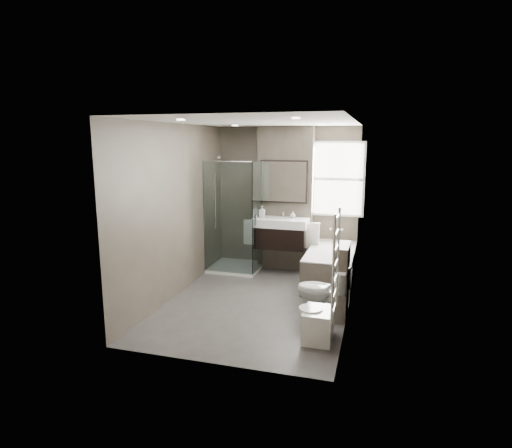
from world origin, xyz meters
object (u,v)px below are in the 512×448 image
(vanity, at_px, (281,233))
(toilet, at_px, (322,291))
(bathtub, at_px, (331,265))
(bidet, at_px, (318,324))

(vanity, relative_size, toilet, 1.32)
(bathtub, relative_size, bidet, 3.26)
(toilet, bearing_deg, vanity, -142.54)
(bidet, bearing_deg, bathtub, 92.41)
(bathtub, height_order, bidet, bathtub)
(bathtub, relative_size, toilet, 2.23)
(bathtub, distance_m, bidet, 2.13)
(vanity, relative_size, bathtub, 0.59)
(bidet, bearing_deg, toilet, 93.57)
(bathtub, xyz_separation_m, bidet, (0.09, -2.13, -0.12))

